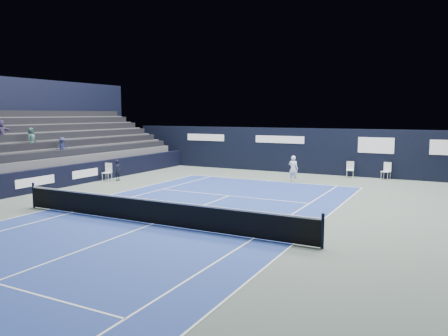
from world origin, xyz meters
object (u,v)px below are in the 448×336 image
Objects in this scene: folding_chair_back_a at (350,167)px; folding_chair_back_b at (387,170)px; line_judge_chair at (108,171)px; tennis_net at (152,211)px; tennis_player at (293,169)px.

folding_chair_back_b is (2.22, 0.08, -0.08)m from folding_chair_back_a.
folding_chair_back_b is 1.00× the size of line_judge_chair.
tennis_net reaches higher than line_judge_chair.
line_judge_chair is at bearing -154.76° from tennis_player.
tennis_net is (8.90, -7.42, -0.11)m from line_judge_chair.
tennis_player reaches higher than line_judge_chair.
line_judge_chair is (-15.15, -8.42, -0.00)m from folding_chair_back_b.
folding_chair_back_a is 2.22m from folding_chair_back_b.
tennis_net is at bearing -49.18° from line_judge_chair.
folding_chair_back_b is at bearing -8.32° from folding_chair_back_a.
folding_chair_back_a is at bearing 52.70° from tennis_player.
line_judge_chair is at bearing 140.18° from tennis_net.
folding_chair_back_b is 0.68× the size of tennis_player.
line_judge_chair is 11.35m from tennis_player.
tennis_player is (10.26, 4.84, 0.18)m from line_judge_chair.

